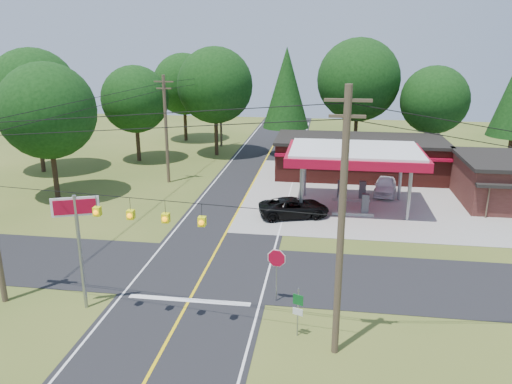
# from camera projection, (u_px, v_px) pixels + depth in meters

# --- Properties ---
(ground) EXTENTS (120.00, 120.00, 0.00)m
(ground) POSITION_uv_depth(u_px,v_px,m) (206.00, 270.00, 29.45)
(ground) COLOR #40531D
(ground) RESTS_ON ground
(main_highway) EXTENTS (8.00, 120.00, 0.02)m
(main_highway) POSITION_uv_depth(u_px,v_px,m) (206.00, 270.00, 29.45)
(main_highway) COLOR black
(main_highway) RESTS_ON ground
(cross_road) EXTENTS (70.00, 7.00, 0.02)m
(cross_road) POSITION_uv_depth(u_px,v_px,m) (206.00, 270.00, 29.45)
(cross_road) COLOR black
(cross_road) RESTS_ON ground
(lane_center_yellow) EXTENTS (0.15, 110.00, 0.00)m
(lane_center_yellow) POSITION_uv_depth(u_px,v_px,m) (206.00, 270.00, 29.44)
(lane_center_yellow) COLOR yellow
(lane_center_yellow) RESTS_ON main_highway
(gas_canopy) EXTENTS (10.60, 7.40, 4.88)m
(gas_canopy) POSITION_uv_depth(u_px,v_px,m) (355.00, 156.00, 39.26)
(gas_canopy) COLOR gray
(gas_canopy) RESTS_ON ground
(convenience_store) EXTENTS (16.40, 7.55, 3.80)m
(convenience_store) POSITION_uv_depth(u_px,v_px,m) (359.00, 157.00, 49.26)
(convenience_store) COLOR #561E18
(convenience_store) RESTS_ON ground
(utility_pole_near_right) EXTENTS (1.80, 0.30, 11.50)m
(utility_pole_near_right) POSITION_uv_depth(u_px,v_px,m) (341.00, 224.00, 20.05)
(utility_pole_near_right) COLOR #473828
(utility_pole_near_right) RESTS_ON ground
(utility_pole_far_left) EXTENTS (1.80, 0.30, 10.00)m
(utility_pole_far_left) POSITION_uv_depth(u_px,v_px,m) (166.00, 128.00, 46.04)
(utility_pole_far_left) COLOR #473828
(utility_pole_far_left) RESTS_ON ground
(utility_pole_north) EXTENTS (0.30, 0.30, 9.50)m
(utility_pole_north) POSITION_uv_depth(u_px,v_px,m) (221.00, 109.00, 62.04)
(utility_pole_north) COLOR #473828
(utility_pole_north) RESTS_ON ground
(overhead_beacons) EXTENTS (17.04, 2.04, 1.03)m
(overhead_beacons) POSITION_uv_depth(u_px,v_px,m) (147.00, 201.00, 22.08)
(overhead_beacons) COLOR black
(overhead_beacons) RESTS_ON ground
(treeline_backdrop) EXTENTS (70.27, 51.59, 13.30)m
(treeline_backdrop) POSITION_uv_depth(u_px,v_px,m) (269.00, 97.00, 49.84)
(treeline_backdrop) COLOR #332316
(treeline_backdrop) RESTS_ON ground
(suv_car) EXTENTS (6.66, 6.66, 1.48)m
(suv_car) POSITION_uv_depth(u_px,v_px,m) (294.00, 208.00, 38.08)
(suv_car) COLOR black
(suv_car) RESTS_ON ground
(sedan_car) EXTENTS (5.05, 5.05, 1.49)m
(sedan_car) POSITION_uv_depth(u_px,v_px,m) (385.00, 186.00, 43.67)
(sedan_car) COLOR white
(sedan_car) RESTS_ON ground
(big_stop_sign) EXTENTS (2.11, 0.85, 5.99)m
(big_stop_sign) POSITION_uv_depth(u_px,v_px,m) (77.00, 227.00, 24.11)
(big_stop_sign) COLOR gray
(big_stop_sign) RESTS_ON ground
(octagonal_stop_sign) EXTENTS (1.00, 0.22, 2.95)m
(octagonal_stop_sign) POSITION_uv_depth(u_px,v_px,m) (276.00, 262.00, 25.33)
(octagonal_stop_sign) COLOR gray
(octagonal_stop_sign) RESTS_ON ground
(route_sign_post) EXTENTS (0.47, 0.21, 2.43)m
(route_sign_post) POSITION_uv_depth(u_px,v_px,m) (298.00, 308.00, 22.53)
(route_sign_post) COLOR gray
(route_sign_post) RESTS_ON ground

